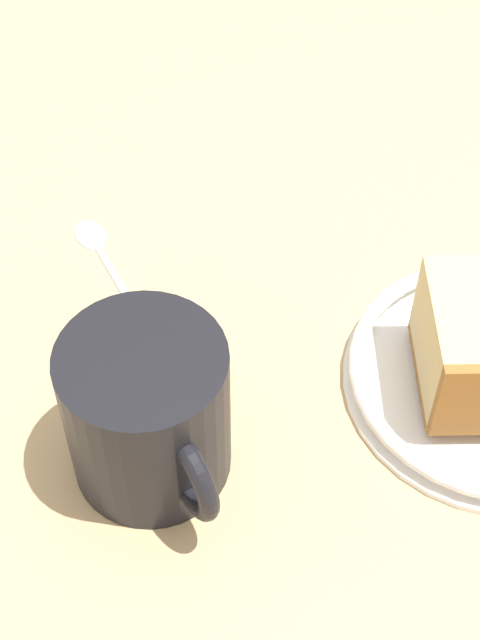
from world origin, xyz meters
TOP-DOWN VIEW (x-y plane):
  - ground_plane at (0.00, 0.00)cm, footprint 131.18×131.18cm
  - tea_mug at (2.70, 13.49)cm, footprint 11.13×8.58cm
  - teaspoon at (17.63, 8.18)cm, footprint 13.72×3.03cm

SIDE VIEW (x-z plane):
  - ground_plane at x=0.00cm, z-range -2.89..0.00cm
  - teaspoon at x=17.63cm, z-range -0.05..0.75cm
  - tea_mug at x=2.70cm, z-range 0.07..9.22cm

